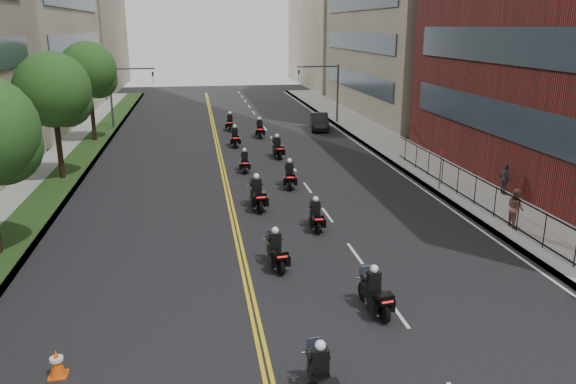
% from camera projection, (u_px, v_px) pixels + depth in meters
% --- Properties ---
extents(sidewalk_right, '(4.00, 90.00, 0.15)m').
position_uv_depth(sidewalk_right, '(418.00, 161.00, 38.73)').
color(sidewalk_right, gray).
rests_on(sidewalk_right, ground).
extents(sidewalk_left, '(4.00, 90.00, 0.15)m').
position_uv_depth(sidewalk_left, '(53.00, 176.00, 34.98)').
color(sidewalk_left, gray).
rests_on(sidewalk_left, ground).
extents(grass_strip, '(2.00, 90.00, 0.04)m').
position_uv_depth(grass_strip, '(66.00, 174.00, 35.08)').
color(grass_strip, '#1D3B15').
rests_on(grass_strip, sidewalk_left).
extents(building_right_far, '(15.00, 28.00, 26.00)m').
position_uv_depth(building_right_far, '(351.00, 0.00, 86.70)').
color(building_right_far, gray).
rests_on(building_right_far, ground).
extents(iron_fence, '(0.05, 28.00, 1.50)m').
position_uv_depth(iron_fence, '(506.00, 208.00, 26.03)').
color(iron_fence, black).
rests_on(iron_fence, sidewalk_right).
extents(street_trees, '(4.40, 38.40, 7.98)m').
position_uv_depth(street_trees, '(31.00, 108.00, 27.64)').
color(street_trees, black).
rests_on(street_trees, ground).
extents(traffic_signal_right, '(4.09, 0.20, 5.60)m').
position_uv_depth(traffic_signal_right, '(328.00, 85.00, 53.40)').
color(traffic_signal_right, '#3F3F44').
rests_on(traffic_signal_right, ground).
extents(traffic_signal_left, '(4.09, 0.20, 5.60)m').
position_uv_depth(traffic_signal_left, '(121.00, 88.00, 50.42)').
color(traffic_signal_left, '#3F3F44').
rests_on(traffic_signal_left, ground).
extents(motorcycle_0, '(0.51, 2.19, 1.61)m').
position_uv_depth(motorcycle_0, '(321.00, 378.00, 13.90)').
color(motorcycle_0, black).
rests_on(motorcycle_0, ground).
extents(motorcycle_1, '(0.67, 2.19, 1.62)m').
position_uv_depth(motorcycle_1, '(375.00, 294.00, 18.24)').
color(motorcycle_1, black).
rests_on(motorcycle_1, ground).
extents(motorcycle_2, '(0.64, 2.20, 1.63)m').
position_uv_depth(motorcycle_2, '(276.00, 252.00, 21.66)').
color(motorcycle_2, black).
rests_on(motorcycle_2, ground).
extents(motorcycle_3, '(0.51, 2.10, 1.55)m').
position_uv_depth(motorcycle_3, '(316.00, 217.00, 25.80)').
color(motorcycle_3, black).
rests_on(motorcycle_3, ground).
extents(motorcycle_4, '(0.65, 2.50, 1.85)m').
position_uv_depth(motorcycle_4, '(257.00, 195.00, 28.65)').
color(motorcycle_4, black).
rests_on(motorcycle_4, ground).
extents(motorcycle_5, '(0.66, 2.31, 1.70)m').
position_uv_depth(motorcycle_5, '(290.00, 176.00, 32.54)').
color(motorcycle_5, black).
rests_on(motorcycle_5, ground).
extents(motorcycle_6, '(0.53, 2.08, 1.53)m').
position_uv_depth(motorcycle_6, '(245.00, 163.00, 36.09)').
color(motorcycle_6, black).
rests_on(motorcycle_6, ground).
extents(motorcycle_7, '(0.59, 2.32, 1.71)m').
position_uv_depth(motorcycle_7, '(277.00, 149.00, 39.90)').
color(motorcycle_7, black).
rests_on(motorcycle_7, ground).
extents(motorcycle_8, '(0.53, 2.32, 1.71)m').
position_uv_depth(motorcycle_8, '(235.00, 138.00, 43.68)').
color(motorcycle_8, black).
rests_on(motorcycle_8, ground).
extents(motorcycle_9, '(0.57, 2.34, 1.73)m').
position_uv_depth(motorcycle_9, '(260.00, 129.00, 47.29)').
color(motorcycle_9, black).
rests_on(motorcycle_9, ground).
extents(motorcycle_10, '(0.63, 2.29, 1.69)m').
position_uv_depth(motorcycle_10, '(230.00, 123.00, 50.55)').
color(motorcycle_10, black).
rests_on(motorcycle_10, ground).
extents(parked_sedan, '(2.24, 4.65, 1.47)m').
position_uv_depth(parked_sedan, '(319.00, 122.00, 50.90)').
color(parked_sedan, black).
rests_on(parked_sedan, ground).
extents(pedestrian_b, '(0.71, 0.89, 1.81)m').
position_uv_depth(pedestrian_b, '(515.00, 208.00, 25.63)').
color(pedestrian_b, brown).
rests_on(pedestrian_b, sidewalk_right).
extents(pedestrian_c, '(0.46, 1.01, 1.70)m').
position_uv_depth(pedestrian_c, '(505.00, 179.00, 30.65)').
color(pedestrian_c, '#414048').
rests_on(pedestrian_c, sidewalk_right).
extents(traffic_cone, '(0.47, 0.47, 0.79)m').
position_uv_depth(traffic_cone, '(57.00, 363.00, 14.95)').
color(traffic_cone, '#EA510C').
rests_on(traffic_cone, ground).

